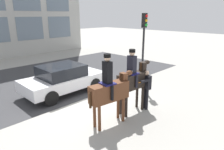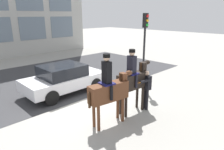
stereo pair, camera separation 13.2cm
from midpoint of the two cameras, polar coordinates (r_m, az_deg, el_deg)
ground_plane at (r=9.33m, az=-5.67°, el=-7.72°), size 80.00×80.00×0.00m
road_surface at (r=13.14m, az=-18.90°, el=-1.16°), size 18.45×8.50×0.01m
mounted_horse_lead at (r=7.03m, az=-0.26°, el=-4.26°), size 1.90×0.66×2.63m
mounted_horse_companion at (r=7.96m, az=6.49°, el=-1.24°), size 1.75×0.65×2.62m
pedestrian_bystander at (r=8.38m, az=10.11°, el=-3.40°), size 0.86×0.43×1.70m
street_car_near_lane at (r=10.42m, az=-13.19°, el=-0.90°), size 4.07×2.04×1.46m
traffic_light at (r=10.70m, az=9.70°, el=10.11°), size 0.24×0.29×3.94m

